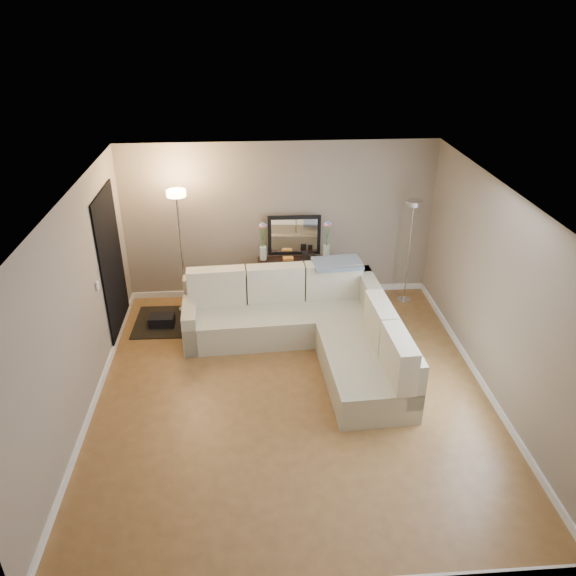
{
  "coord_description": "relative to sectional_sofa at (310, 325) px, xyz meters",
  "views": [
    {
      "loc": [
        -0.48,
        -5.79,
        4.53
      ],
      "look_at": [
        0.0,
        0.8,
        1.1
      ],
      "focal_mm": 35.0,
      "sensor_mm": 36.0,
      "label": 1
    }
  ],
  "objects": [
    {
      "name": "baseboard_left",
      "position": [
        -2.82,
        -1.03,
        -0.32
      ],
      "size": [
        0.03,
        5.5,
        0.1
      ],
      "primitive_type": "cube",
      "color": "white",
      "rests_on": "ground"
    },
    {
      "name": "baseboard_right",
      "position": [
        2.15,
        -1.03,
        -0.32
      ],
      "size": [
        0.03,
        5.5,
        0.1
      ],
      "primitive_type": "cube",
      "color": "white",
      "rests_on": "ground"
    },
    {
      "name": "floor",
      "position": [
        -0.34,
        -1.03,
        -0.38
      ],
      "size": [
        5.0,
        5.5,
        0.01
      ],
      "primitive_type": "cube",
      "color": "olive",
      "rests_on": "ground"
    },
    {
      "name": "floor_lamp_lit",
      "position": [
        -1.88,
        1.23,
        1.05
      ],
      "size": [
        0.29,
        0.29,
        2.01
      ],
      "color": "silver",
      "rests_on": "floor"
    },
    {
      "name": "flower_vase_right",
      "position": [
        0.4,
        1.42,
        0.66
      ],
      "size": [
        0.14,
        0.11,
        0.64
      ],
      "color": "silver",
      "rests_on": "console_table"
    },
    {
      "name": "charcoal_rug",
      "position": [
        -2.0,
        0.85,
        -0.36
      ],
      "size": [
        1.33,
        1.01,
        0.02
      ],
      "primitive_type": "cube",
      "rotation": [
        0.0,
        0.0,
        -0.02
      ],
      "color": "black",
      "rests_on": "floor"
    },
    {
      "name": "wall_front",
      "position": [
        -0.34,
        -3.79,
        0.93
      ],
      "size": [
        5.0,
        0.02,
        2.6
      ],
      "primitive_type": "cube",
      "color": "gray",
      "rests_on": "ground"
    },
    {
      "name": "throw_blanket",
      "position": [
        0.47,
        0.72,
        0.62
      ],
      "size": [
        0.76,
        0.49,
        0.1
      ],
      "primitive_type": "cube",
      "rotation": [
        0.1,
        0.0,
        0.1
      ],
      "color": "slate",
      "rests_on": "sectional_sofa"
    },
    {
      "name": "ceiling",
      "position": [
        -0.34,
        -1.03,
        2.23
      ],
      "size": [
        5.0,
        5.5,
        0.01
      ],
      "primitive_type": "cube",
      "color": "white",
      "rests_on": "ground"
    },
    {
      "name": "floor_lamp_unlit",
      "position": [
        1.72,
        1.28,
        0.86
      ],
      "size": [
        0.27,
        0.27,
        1.75
      ],
      "color": "silver",
      "rests_on": "floor"
    },
    {
      "name": "leaning_mirror",
      "position": [
        -0.1,
        1.58,
        0.74
      ],
      "size": [
        0.85,
        0.05,
        0.67
      ],
      "color": "black",
      "rests_on": "console_table"
    },
    {
      "name": "black_bag",
      "position": [
        -2.22,
        0.76,
        -0.32
      ],
      "size": [
        0.38,
        0.27,
        0.24
      ],
      "primitive_type": "cube",
      "rotation": [
        0.0,
        0.0,
        -0.02
      ],
      "color": "black",
      "rests_on": "charcoal_rug"
    },
    {
      "name": "wall_back",
      "position": [
        -0.34,
        1.73,
        0.93
      ],
      "size": [
        5.0,
        0.02,
        2.6
      ],
      "primitive_type": "cube",
      "color": "gray",
      "rests_on": "ground"
    },
    {
      "name": "table_decor",
      "position": [
        -0.11,
        1.4,
        0.42
      ],
      "size": [
        0.51,
        0.11,
        0.12
      ],
      "color": "orange",
      "rests_on": "console_table"
    },
    {
      "name": "wall_right",
      "position": [
        2.17,
        -1.03,
        0.93
      ],
      "size": [
        0.02,
        5.5,
        2.6
      ],
      "primitive_type": "cube",
      "color": "gray",
      "rests_on": "ground"
    },
    {
      "name": "console_table",
      "position": [
        -0.18,
        1.44,
        0.05
      ],
      "size": [
        1.21,
        0.34,
        0.74
      ],
      "color": "black",
      "rests_on": "floor"
    },
    {
      "name": "sectional_sofa",
      "position": [
        0.0,
        0.0,
        0.0
      ],
      "size": [
        3.0,
        2.79,
        1.01
      ],
      "color": "beige",
      "rests_on": "floor"
    },
    {
      "name": "switch_plate",
      "position": [
        -2.82,
        -0.18,
        0.83
      ],
      "size": [
        0.02,
        0.08,
        0.12
      ],
      "primitive_type": "cube",
      "color": "white",
      "rests_on": "ground"
    },
    {
      "name": "flower_vase_left",
      "position": [
        -0.62,
        1.44,
        0.66
      ],
      "size": [
        0.14,
        0.11,
        0.64
      ],
      "color": "silver",
      "rests_on": "console_table"
    },
    {
      "name": "doorway",
      "position": [
        -2.82,
        0.67,
        0.73
      ],
      "size": [
        0.02,
        1.2,
        2.2
      ],
      "primitive_type": "cube",
      "color": "black",
      "rests_on": "ground"
    },
    {
      "name": "baseboard_back",
      "position": [
        -0.34,
        1.7,
        -0.32
      ],
      "size": [
        5.0,
        0.03,
        0.1
      ],
      "primitive_type": "cube",
      "color": "white",
      "rests_on": "ground"
    },
    {
      "name": "wall_left",
      "position": [
        -2.85,
        -1.03,
        0.93
      ],
      "size": [
        0.02,
        5.5,
        2.6
      ],
      "primitive_type": "cube",
      "color": "gray",
      "rests_on": "ground"
    }
  ]
}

